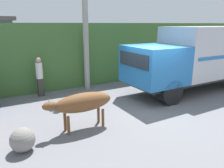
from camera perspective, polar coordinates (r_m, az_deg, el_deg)
ground_plane at (r=8.96m, az=9.65°, el=-5.66°), size 60.00×60.00×0.00m
hillside_embankment at (r=14.54m, az=-7.88°, el=9.09°), size 32.00×6.10×3.24m
cargo_truck at (r=11.51m, az=21.83°, el=6.88°), size 7.31×2.32×3.07m
brown_cow at (r=6.77m, az=-7.74°, el=-4.90°), size 2.18×0.59×1.17m
pedestrian_on_hill at (r=10.28m, az=-18.41°, el=2.36°), size 0.34×0.34×1.78m
utility_pole at (r=10.82m, az=-6.97°, el=15.71°), size 0.90×0.27×6.33m
roadside_rock at (r=6.23m, az=-22.33°, el=-13.34°), size 0.64×0.64×0.64m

